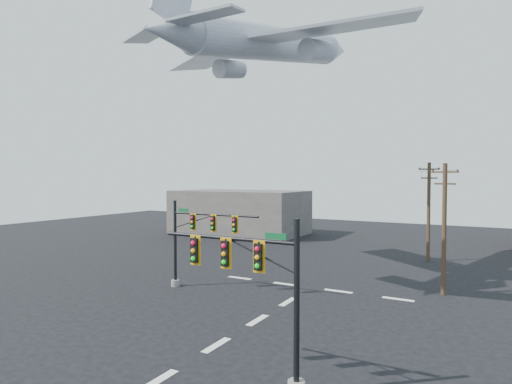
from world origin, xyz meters
The scene contains 9 objects.
ground centered at (0.00, 0.00, 0.00)m, with size 120.00×120.00×0.00m, color black.
lane_markings centered at (0.00, 5.33, 0.01)m, with size 14.00×21.20×0.01m.
signal_mast_near centered at (3.59, -2.34, 3.63)m, with size 6.27×0.71×6.41m.
signal_mast_far centered at (-7.02, 7.56, 3.57)m, with size 7.20×0.69×6.23m.
utility_pole_a centered at (8.45, 14.56, 4.62)m, with size 1.75×0.52×8.84m.
utility_pole_b centered at (6.02, 26.31, 4.86)m, with size 1.84×0.62×9.28m.
power_lines centered at (7.23, 20.44, 8.40)m, with size 4.08×11.76×0.03m.
airliner centered at (-4.32, 14.05, 18.46)m, with size 23.55×25.04×6.79m.
building_left centered at (-20.00, 35.00, 3.00)m, with size 18.00×10.00×6.00m, color #68625B.
Camera 1 is at (11.25, -16.42, 7.91)m, focal length 30.00 mm.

